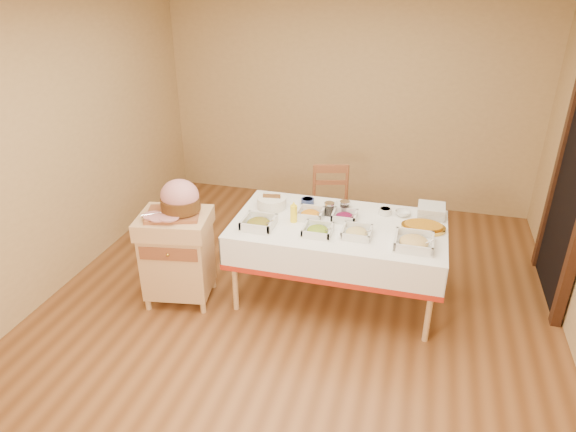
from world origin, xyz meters
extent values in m
plane|color=brown|center=(0.00, 0.00, 0.00)|extent=(5.00, 5.00, 0.00)
plane|color=tan|center=(0.00, 2.50, 1.30)|extent=(4.50, 0.00, 4.50)
plane|color=tan|center=(0.00, -2.50, 1.30)|extent=(4.50, 0.00, 4.50)
plane|color=tan|center=(-2.25, 0.00, 1.30)|extent=(0.00, 5.00, 5.00)
cube|color=black|center=(2.21, 0.90, 1.05)|extent=(0.06, 0.90, 2.10)
cube|color=#3A1E12|center=(2.19, 1.40, 1.05)|extent=(0.08, 0.10, 2.10)
cube|color=#DDAF79|center=(0.30, 0.30, 0.73)|extent=(1.80, 1.00, 0.04)
cylinder|color=#DDAF79|center=(-0.52, -0.12, 0.35)|extent=(0.05, 0.05, 0.71)
cylinder|color=#DDAF79|center=(-0.52, 0.72, 0.35)|extent=(0.05, 0.05, 0.71)
cylinder|color=#DDAF79|center=(1.12, -0.12, 0.35)|extent=(0.05, 0.05, 0.71)
cylinder|color=#DDAF79|center=(1.12, 0.72, 0.35)|extent=(0.05, 0.05, 0.71)
cube|color=white|center=(0.30, 0.30, 0.76)|extent=(1.82, 1.02, 0.01)
cube|color=#DDAF79|center=(-1.06, -0.09, 0.40)|extent=(0.63, 0.55, 0.60)
cube|color=#DDAF79|center=(-1.06, -0.09, 0.77)|extent=(0.67, 0.59, 0.15)
cube|color=brown|center=(-1.06, -0.32, 0.60)|extent=(0.49, 0.09, 0.12)
sphere|color=gold|center=(-1.06, -0.33, 0.60)|extent=(0.03, 0.03, 0.03)
cylinder|color=#DDAF79|center=(-1.31, -0.29, 0.05)|extent=(0.05, 0.05, 0.10)
cylinder|color=#DDAF79|center=(-1.31, 0.11, 0.05)|extent=(0.05, 0.05, 0.10)
cylinder|color=#DDAF79|center=(-0.81, -0.29, 0.05)|extent=(0.05, 0.05, 0.10)
cylinder|color=#DDAF79|center=(-0.81, 0.11, 0.05)|extent=(0.05, 0.05, 0.10)
cube|color=brown|center=(0.08, 1.17, 0.45)|extent=(0.49, 0.48, 0.03)
cylinder|color=brown|center=(-0.04, 0.95, 0.22)|extent=(0.03, 0.03, 0.43)
cylinder|color=brown|center=(-0.14, 1.29, 0.22)|extent=(0.03, 0.03, 0.43)
cylinder|color=brown|center=(0.29, 1.05, 0.22)|extent=(0.03, 0.03, 0.43)
cylinder|color=brown|center=(0.20, 1.38, 0.22)|extent=(0.03, 0.03, 0.43)
cylinder|color=brown|center=(-0.14, 1.29, 0.66)|extent=(0.03, 0.03, 0.46)
cylinder|color=brown|center=(0.20, 1.38, 0.66)|extent=(0.03, 0.03, 0.46)
cube|color=brown|center=(0.03, 1.33, 0.85)|extent=(0.36, 0.13, 0.09)
cube|color=brown|center=(-1.06, -0.09, 0.86)|extent=(0.44, 0.35, 0.03)
ellipsoid|color=#CC8488|center=(-1.01, -0.04, 1.02)|extent=(0.33, 0.30, 0.28)
cylinder|color=#4E2E12|center=(-1.01, -0.04, 0.94)|extent=(0.33, 0.33, 0.11)
cube|color=silver|center=(-1.12, -0.26, 0.88)|extent=(0.28, 0.12, 0.00)
cylinder|color=silver|center=(-1.15, -0.14, 0.89)|extent=(0.32, 0.09, 0.01)
cube|color=silver|center=(-0.35, 0.06, 0.77)|extent=(0.27, 0.27, 0.02)
ellipsoid|color=#BE3B15|center=(-0.35, 0.06, 0.79)|extent=(0.20, 0.20, 0.07)
cylinder|color=silver|center=(-0.29, 0.03, 0.80)|extent=(0.16, 0.01, 0.12)
cube|color=silver|center=(0.16, 0.07, 0.77)|extent=(0.23, 0.23, 0.01)
ellipsoid|color=#B4A517|center=(0.16, 0.07, 0.79)|extent=(0.18, 0.18, 0.06)
cylinder|color=silver|center=(0.21, 0.05, 0.79)|extent=(0.13, 0.01, 0.10)
cube|color=silver|center=(0.48, 0.12, 0.77)|extent=(0.24, 0.24, 0.01)
ellipsoid|color=tan|center=(0.48, 0.12, 0.79)|extent=(0.18, 0.18, 0.06)
cylinder|color=silver|center=(0.53, 0.09, 0.79)|extent=(0.13, 0.01, 0.10)
cube|color=silver|center=(0.94, 0.07, 0.77)|extent=(0.30, 0.30, 0.02)
ellipsoid|color=tan|center=(0.94, 0.07, 0.80)|extent=(0.23, 0.23, 0.08)
cylinder|color=silver|center=(1.01, 0.04, 0.80)|extent=(0.16, 0.01, 0.11)
cube|color=silver|center=(0.04, 0.35, 0.77)|extent=(0.23, 0.23, 0.02)
ellipsoid|color=orange|center=(0.04, 0.35, 0.79)|extent=(0.17, 0.17, 0.06)
cylinder|color=silver|center=(0.08, 0.33, 0.80)|extent=(0.15, 0.01, 0.11)
cube|color=silver|center=(0.33, 0.39, 0.77)|extent=(0.21, 0.21, 0.01)
ellipsoid|color=#5F0B32|center=(0.33, 0.39, 0.79)|extent=(0.16, 0.16, 0.06)
cylinder|color=silver|center=(0.38, 0.37, 0.79)|extent=(0.14, 0.01, 0.10)
cylinder|color=silver|center=(-0.42, 0.61, 0.79)|extent=(0.13, 0.13, 0.06)
cylinder|color=black|center=(-0.42, 0.61, 0.81)|extent=(0.11, 0.11, 0.02)
cylinder|color=navy|center=(-0.05, 0.62, 0.79)|extent=(0.12, 0.12, 0.05)
cylinder|color=#5F0B32|center=(-0.05, 0.62, 0.80)|extent=(0.10, 0.10, 0.02)
cylinder|color=silver|center=(0.67, 0.59, 0.79)|extent=(0.11, 0.11, 0.06)
cylinder|color=orange|center=(0.67, 0.59, 0.81)|extent=(0.09, 0.09, 0.02)
imported|color=silver|center=(0.28, 0.62, 0.78)|extent=(0.16, 0.16, 0.04)
imported|color=silver|center=(0.82, 0.60, 0.78)|extent=(0.14, 0.14, 0.04)
cylinder|color=silver|center=(0.18, 0.45, 0.81)|extent=(0.09, 0.09, 0.11)
cylinder|color=silver|center=(0.18, 0.45, 0.87)|extent=(0.09, 0.09, 0.01)
cylinder|color=black|center=(0.18, 0.45, 0.80)|extent=(0.07, 0.07, 0.08)
cylinder|color=silver|center=(0.31, 0.51, 0.81)|extent=(0.09, 0.09, 0.11)
cylinder|color=silver|center=(0.31, 0.51, 0.87)|extent=(0.09, 0.09, 0.01)
cylinder|color=black|center=(0.31, 0.51, 0.80)|extent=(0.07, 0.07, 0.08)
cylinder|color=yellow|center=(-0.09, 0.23, 0.84)|extent=(0.06, 0.06, 0.15)
cone|color=yellow|center=(-0.09, 0.23, 0.93)|extent=(0.04, 0.04, 0.04)
cylinder|color=white|center=(-0.35, 0.46, 0.81)|extent=(0.27, 0.27, 0.10)
cube|color=silver|center=(1.06, 0.66, 0.77)|extent=(0.23, 0.23, 0.01)
cube|color=silver|center=(1.06, 0.66, 0.78)|extent=(0.23, 0.23, 0.01)
cube|color=silver|center=(1.06, 0.66, 0.80)|extent=(0.23, 0.23, 0.01)
cube|color=silver|center=(1.06, 0.66, 0.81)|extent=(0.23, 0.23, 0.01)
cube|color=silver|center=(1.06, 0.66, 0.82)|extent=(0.23, 0.23, 0.01)
cube|color=silver|center=(1.06, 0.66, 0.84)|extent=(0.23, 0.23, 0.01)
cube|color=silver|center=(1.06, 0.66, 0.85)|extent=(0.23, 0.23, 0.01)
ellipsoid|color=gold|center=(1.01, 0.38, 0.78)|extent=(0.37, 0.27, 0.03)
ellipsoid|color=#BC7514|center=(1.01, 0.38, 0.79)|extent=(0.32, 0.22, 0.04)
camera|label=1|loc=(0.91, -3.62, 2.77)|focal=32.00mm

